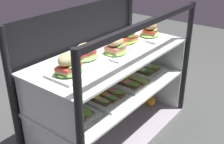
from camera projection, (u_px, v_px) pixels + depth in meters
ground_plane at (112, 136)px, 1.94m from camera, size 6.00×6.00×0.02m
case_base_deck at (112, 132)px, 1.93m from camera, size 1.13×0.53×0.04m
case_frame at (97, 68)px, 1.81m from camera, size 1.13×0.53×0.85m
riser_lower_tier at (112, 111)px, 1.86m from camera, size 1.05×0.45×0.30m
shelf_lower_glass at (112, 90)px, 1.79m from camera, size 1.07×0.47×0.01m
riser_upper_tier at (112, 73)px, 1.74m from camera, size 1.05×0.45×0.23m
shelf_upper_glass at (112, 55)px, 1.69m from camera, size 1.07×0.47×0.01m
plated_roll_sandwich_far_left at (69, 67)px, 1.39m from camera, size 0.18×0.18×0.12m
plated_roll_sandwich_left_of_center at (85, 56)px, 1.57m from camera, size 0.21×0.21×0.10m
plated_roll_sandwich_right_of_center at (115, 48)px, 1.64m from camera, size 0.18×0.18×0.11m
plated_roll_sandwich_far_right at (127, 38)px, 1.81m from camera, size 0.17×0.17×0.10m
plated_roll_sandwich_mid_left at (150, 32)px, 1.93m from camera, size 0.20×0.20×0.12m
open_sandwich_tray_far_left at (71, 112)px, 1.52m from camera, size 0.22×0.30×0.06m
open_sandwich_tray_center at (103, 96)px, 1.68m from camera, size 0.22×0.30×0.06m
open_sandwich_tray_mid_right at (128, 81)px, 1.86m from camera, size 0.22×0.30×0.06m
open_sandwich_tray_near_right_corner at (143, 68)px, 2.03m from camera, size 0.22×0.30×0.06m
juice_bottle_front_second at (84, 134)px, 1.74m from camera, size 0.07×0.07×0.22m
juice_bottle_tucked_behind at (100, 122)px, 1.87m from camera, size 0.07×0.07×0.21m
juice_bottle_back_right at (114, 114)px, 1.97m from camera, size 0.06×0.06×0.20m
juice_bottle_front_middle at (128, 103)px, 2.09m from camera, size 0.07×0.07×0.19m
orange_fruit_beside_bottles at (136, 98)px, 2.22m from camera, size 0.08×0.08×0.08m
orange_fruit_near_left_post at (151, 101)px, 2.19m from camera, size 0.08×0.08×0.08m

